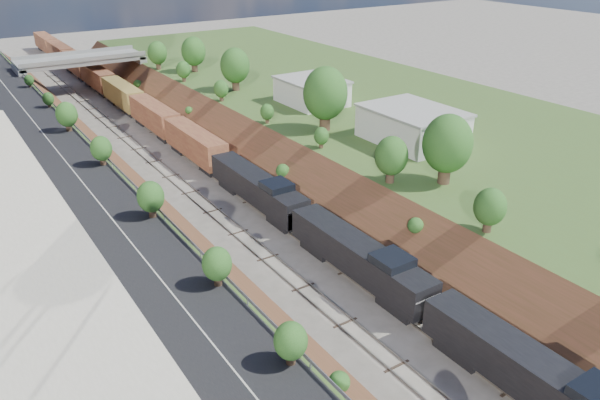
{
  "coord_description": "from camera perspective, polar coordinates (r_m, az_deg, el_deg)",
  "views": [
    {
      "loc": [
        -27.55,
        0.1,
        29.71
      ],
      "look_at": [
        0.51,
        42.95,
        6.0
      ],
      "focal_mm": 35.0,
      "sensor_mm": 36.0,
      "label": 1
    }
  ],
  "objects": [
    {
      "name": "rail_right_track",
      "position": [
        73.31,
        -5.94,
        0.87
      ],
      "size": [
        1.58,
        180.0,
        0.18
      ],
      "primitive_type": "cube",
      "color": "gray",
      "rests_on": "ground"
    },
    {
      "name": "freight_train",
      "position": [
        104.08,
        -15.38,
        8.85
      ],
      "size": [
        3.01,
        169.34,
        4.55
      ],
      "color": "black",
      "rests_on": "ground"
    },
    {
      "name": "tree_left_crest",
      "position": [
        34.03,
        4.01,
        -17.01
      ],
      "size": [
        2.45,
        2.45,
        3.55
      ],
      "color": "#473323",
      "rests_on": "platform_left"
    },
    {
      "name": "overpass",
      "position": [
        127.41,
        -20.54,
        12.09
      ],
      "size": [
        24.5,
        8.3,
        7.4
      ],
      "color": "gray",
      "rests_on": "ground"
    },
    {
      "name": "white_building_far",
      "position": [
        92.42,
        1.14,
        10.48
      ],
      "size": [
        8.0,
        10.0,
        3.6
      ],
      "primitive_type": "cube",
      "color": "silver",
      "rests_on": "platform_right"
    },
    {
      "name": "platform_right",
      "position": [
        89.41,
        11.59,
        6.61
      ],
      "size": [
        44.0,
        180.0,
        5.0
      ],
      "primitive_type": "cube",
      "color": "#405B25",
      "rests_on": "ground"
    },
    {
      "name": "white_building_near",
      "position": [
        76.26,
        10.88,
        7.06
      ],
      "size": [
        9.0,
        12.0,
        4.0
      ],
      "primitive_type": "cube",
      "color": "silver",
      "rests_on": "platform_right"
    },
    {
      "name": "tree_right_large",
      "position": [
        63.16,
        14.19,
        5.29
      ],
      "size": [
        5.25,
        5.25,
        7.61
      ],
      "color": "#473323",
      "rests_on": "platform_right"
    },
    {
      "name": "embankment_right",
      "position": [
        77.18,
        -0.42,
        2.2
      ],
      "size": [
        10.0,
        180.0,
        10.0
      ],
      "primitive_type": "cube",
      "rotation": [
        0.0,
        0.79,
        0.0
      ],
      "color": "brown",
      "rests_on": "ground"
    },
    {
      "name": "road",
      "position": [
        65.89,
        -20.19,
        1.26
      ],
      "size": [
        8.0,
        180.0,
        0.1
      ],
      "primitive_type": "cube",
      "color": "black",
      "rests_on": "platform_left"
    },
    {
      "name": "rail_left_track",
      "position": [
        71.33,
        -9.63,
        -0.07
      ],
      "size": [
        1.58,
        180.0,
        0.18
      ],
      "primitive_type": "cube",
      "color": "gray",
      "rests_on": "ground"
    },
    {
      "name": "guardrail",
      "position": [
        66.4,
        -16.82,
        2.39
      ],
      "size": [
        0.1,
        171.0,
        0.7
      ],
      "color": "#99999E",
      "rests_on": "platform_left"
    },
    {
      "name": "embankment_left",
      "position": [
        68.88,
        -15.99,
        -1.75
      ],
      "size": [
        10.0,
        180.0,
        10.0
      ],
      "primitive_type": "cube",
      "rotation": [
        0.0,
        0.79,
        0.0
      ],
      "color": "brown",
      "rests_on": "ground"
    }
  ]
}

